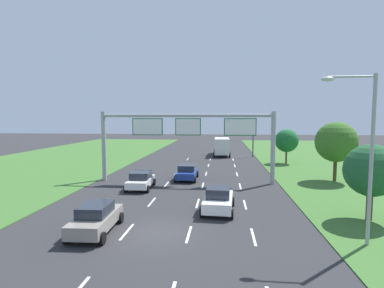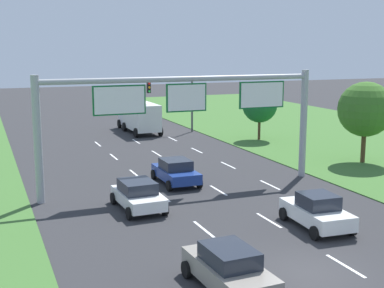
{
  "view_description": "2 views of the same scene",
  "coord_description": "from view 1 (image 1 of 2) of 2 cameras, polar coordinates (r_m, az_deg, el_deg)",
  "views": [
    {
      "loc": [
        3.52,
        -15.84,
        6.38
      ],
      "look_at": [
        0.74,
        11.84,
        3.94
      ],
      "focal_mm": 28.0,
      "sensor_mm": 36.0,
      "label": 1
    },
    {
      "loc": [
        -11.15,
        -16.12,
        8.48
      ],
      "look_at": [
        0.72,
        13.69,
        2.61
      ],
      "focal_mm": 50.0,
      "sensor_mm": 36.0,
      "label": 2
    }
  ],
  "objects": [
    {
      "name": "ground_plane",
      "position": [
        17.44,
        -6.58,
        -16.48
      ],
      "size": [
        200.0,
        200.0,
        0.0
      ],
      "primitive_type": "plane",
      "color": "#2D2D30"
    },
    {
      "name": "lane_dashes_inner_left",
      "position": [
        23.35,
        -7.66,
        -10.87
      ],
      "size": [
        0.14,
        50.4,
        0.01
      ],
      "color": "white",
      "rests_on": "ground_plane"
    },
    {
      "name": "lane_dashes_inner_right",
      "position": [
        22.82,
        1.09,
        -11.21
      ],
      "size": [
        0.14,
        50.4,
        0.01
      ],
      "color": "white",
      "rests_on": "ground_plane"
    },
    {
      "name": "lane_dashes_slip",
      "position": [
        22.82,
        10.05,
        -11.29
      ],
      "size": [
        0.14,
        50.4,
        0.01
      ],
      "color": "white",
      "rests_on": "ground_plane"
    },
    {
      "name": "car_near_red",
      "position": [
        31.04,
        -0.99,
        -5.38
      ],
      "size": [
        2.17,
        4.15,
        1.55
      ],
      "rotation": [
        0.0,
        0.0,
        -0.0
      ],
      "color": "navy",
      "rests_on": "ground_plane"
    },
    {
      "name": "car_lead_silver",
      "position": [
        17.96,
        -17.84,
        -13.28
      ],
      "size": [
        2.23,
        4.32,
        1.61
      ],
      "rotation": [
        0.0,
        0.0,
        0.04
      ],
      "color": "gray",
      "rests_on": "ground_plane"
    },
    {
      "name": "car_mid_lane",
      "position": [
        20.83,
        5.03,
        -10.53
      ],
      "size": [
        2.33,
        4.11,
        1.66
      ],
      "rotation": [
        0.0,
        0.0,
        -0.06
      ],
      "color": "white",
      "rests_on": "ground_plane"
    },
    {
      "name": "car_far_ahead",
      "position": [
        27.59,
        -9.73,
        -6.75
      ],
      "size": [
        2.24,
        4.09,
        1.53
      ],
      "rotation": [
        0.0,
        0.0,
        0.04
      ],
      "color": "white",
      "rests_on": "ground_plane"
    },
    {
      "name": "box_truck",
      "position": [
        51.09,
        5.7,
        -0.34
      ],
      "size": [
        2.76,
        7.61,
        2.99
      ],
      "rotation": [
        0.0,
        0.0,
        0.01
      ],
      "color": "silver",
      "rests_on": "ground_plane"
    },
    {
      "name": "sign_gantry",
      "position": [
        29.36,
        -0.82,
        2.2
      ],
      "size": [
        17.24,
        0.44,
        7.0
      ],
      "color": "#9EA0A5",
      "rests_on": "ground_plane"
    },
    {
      "name": "traffic_light_mast",
      "position": [
        49.36,
        9.33,
        2.02
      ],
      "size": [
        4.76,
        0.49,
        5.6
      ],
      "color": "#47494F",
      "rests_on": "ground_plane"
    },
    {
      "name": "street_lamp",
      "position": [
        16.8,
        29.93,
        -0.1
      ],
      "size": [
        2.61,
        0.32,
        8.5
      ],
      "color": "#9EA0A5",
      "rests_on": "ground_plane"
    },
    {
      "name": "roadside_tree_near",
      "position": [
        21.39,
        30.95,
        -4.37
      ],
      "size": [
        3.21,
        3.21,
        4.78
      ],
      "color": "#513823",
      "rests_on": "ground_plane"
    },
    {
      "name": "roadside_tree_mid",
      "position": [
        32.98,
        25.75,
        0.34
      ],
      "size": [
        4.01,
        4.01,
        5.99
      ],
      "color": "#513823",
      "rests_on": "ground_plane"
    },
    {
      "name": "roadside_tree_far",
      "position": [
        43.37,
        17.58,
        0.6
      ],
      "size": [
        3.17,
        3.17,
        4.81
      ],
      "color": "#513823",
      "rests_on": "ground_plane"
    }
  ]
}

